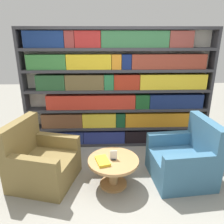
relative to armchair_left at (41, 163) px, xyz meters
name	(u,v)px	position (x,y,z in m)	size (l,w,h in m)	color
ground_plane	(123,188)	(1.18, -0.22, -0.30)	(14.00, 14.00, 0.00)	gray
bookshelf	(118,90)	(1.19, 1.16, 0.78)	(3.41, 0.30, 2.18)	silver
armchair_left	(41,163)	(0.00, 0.00, 0.00)	(1.00, 0.99, 0.92)	olive
armchair_right	(184,160)	(2.09, -0.01, 0.00)	(0.90, 0.89, 0.92)	#386684
coffee_table	(113,167)	(1.04, -0.14, 0.00)	(0.71, 0.71, 0.42)	#AD7F4C
table_sign	(113,156)	(1.04, -0.14, 0.17)	(0.10, 0.06, 0.14)	black
stray_book	(103,161)	(0.90, -0.20, 0.13)	(0.22, 0.30, 0.04)	gold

